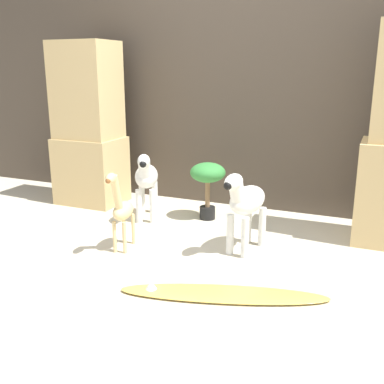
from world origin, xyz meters
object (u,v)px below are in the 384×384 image
zebra_left (146,178)px  giraffe_figurine (121,208)px  zebra_right (245,202)px  surfboard (222,294)px  potted_palm_front (208,178)px

zebra_left → giraffe_figurine: bearing=-75.9°
zebra_left → giraffe_figurine: size_ratio=1.00×
zebra_right → giraffe_figurine: size_ratio=1.00×
zebra_left → surfboard: (1.06, -1.05, -0.35)m
zebra_right → surfboard: 0.78m
zebra_right → zebra_left: size_ratio=1.00×
zebra_left → giraffe_figurine: giraffe_figurine is taller
giraffe_figurine → potted_palm_front: (0.31, 0.89, 0.05)m
zebra_right → surfboard: (0.08, -0.70, -0.35)m
zebra_left → surfboard: size_ratio=0.49×
zebra_right → giraffe_figurine: 0.88m
zebra_right → zebra_left: (-0.99, 0.36, 0.00)m
zebra_right → potted_palm_front: 0.76m
potted_palm_front → surfboard: (0.58, -1.26, -0.36)m
zebra_left → potted_palm_front: zebra_left is taller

